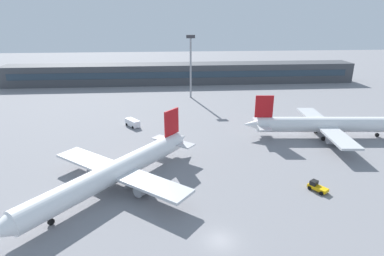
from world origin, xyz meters
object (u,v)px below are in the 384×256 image
Objects in this scene: baggage_tug_yellow at (317,187)px; service_van_white at (133,123)px; airplane_near at (113,173)px; floodlight_tower_west at (191,62)px; airplane_mid at (330,125)px.

service_van_white is at bearing 133.97° from baggage_tug_yellow.
airplane_near is at bearing -90.25° from service_van_white.
airplane_near is 71.39m from floodlight_tower_west.
airplane_near reaches higher than service_van_white.
baggage_tug_yellow is (37.54, -3.40, -2.62)m from airplane_near.
floodlight_tower_west is at bearing 59.20° from service_van_white.
service_van_white is (-37.39, 38.75, 0.31)m from baggage_tug_yellow.
service_van_white is at bearing -120.80° from floodlight_tower_west.
airplane_mid is at bearing -13.42° from service_van_white.
floodlight_tower_west is (19.39, 32.53, 12.61)m from service_van_white.
airplane_near is at bearing -106.06° from floodlight_tower_west.
airplane_mid reaches higher than airplane_near.
floodlight_tower_west is at bearing 104.17° from baggage_tug_yellow.
floodlight_tower_west is (19.54, 67.88, 10.30)m from airplane_near.
airplane_near is 9.74× the size of baggage_tug_yellow.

